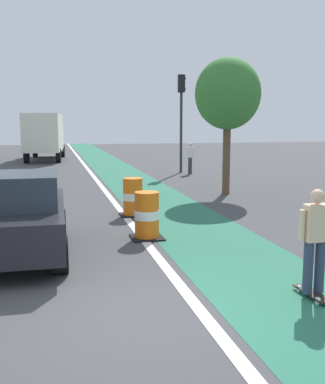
# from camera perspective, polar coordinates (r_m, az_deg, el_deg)

# --- Properties ---
(ground_plane) EXTENTS (100.00, 100.00, 0.00)m
(ground_plane) POSITION_cam_1_polar(r_m,az_deg,el_deg) (6.63, -3.21, -15.08)
(ground_plane) COLOR #424244
(bike_lane_strip) EXTENTS (2.50, 80.00, 0.01)m
(bike_lane_strip) POSITION_cam_1_polar(r_m,az_deg,el_deg) (18.50, -2.68, 0.44)
(bike_lane_strip) COLOR #286B51
(bike_lane_strip) RESTS_ON ground
(lane_divider_stripe) EXTENTS (0.20, 80.00, 0.01)m
(lane_divider_stripe) POSITION_cam_1_polar(r_m,az_deg,el_deg) (18.27, -7.30, 0.27)
(lane_divider_stripe) COLOR silver
(lane_divider_stripe) RESTS_ON ground
(skateboarder_on_lane) EXTENTS (0.57, 0.80, 1.69)m
(skateboarder_on_lane) POSITION_cam_1_polar(r_m,az_deg,el_deg) (7.30, 18.57, -5.72)
(skateboarder_on_lane) COLOR black
(skateboarder_on_lane) RESTS_ON ground
(parked_sedan_nearest) EXTENTS (1.97, 4.13, 1.70)m
(parked_sedan_nearest) POSITION_cam_1_polar(r_m,az_deg,el_deg) (9.49, -17.78, -2.88)
(parked_sedan_nearest) COLOR black
(parked_sedan_nearest) RESTS_ON ground
(traffic_barrel_front) EXTENTS (0.73, 0.73, 1.09)m
(traffic_barrel_front) POSITION_cam_1_polar(r_m,az_deg,el_deg) (10.53, -1.97, -3.01)
(traffic_barrel_front) COLOR orange
(traffic_barrel_front) RESTS_ON ground
(traffic_barrel_mid) EXTENTS (0.73, 0.73, 1.09)m
(traffic_barrel_mid) POSITION_cam_1_polar(r_m,az_deg,el_deg) (13.12, -3.73, -0.68)
(traffic_barrel_mid) COLOR orange
(traffic_barrel_mid) RESTS_ON ground
(delivery_truck_down_block) EXTENTS (2.87, 7.75, 3.23)m
(delivery_truck_down_block) POSITION_cam_1_polar(r_m,az_deg,el_deg) (33.35, -14.50, 7.05)
(delivery_truck_down_block) COLOR silver
(delivery_truck_down_block) RESTS_ON ground
(traffic_light_corner) EXTENTS (0.41, 0.32, 5.10)m
(traffic_light_corner) POSITION_cam_1_polar(r_m,az_deg,el_deg) (24.26, 2.38, 10.69)
(traffic_light_corner) COLOR #2D2D2D
(traffic_light_corner) RESTS_ON ground
(pedestrian_crossing) EXTENTS (0.34, 0.20, 1.61)m
(pedestrian_crossing) POSITION_cam_1_polar(r_m,az_deg,el_deg) (23.61, 3.48, 4.33)
(pedestrian_crossing) COLOR #33333D
(pedestrian_crossing) RESTS_ON ground
(street_tree_sidewalk) EXTENTS (2.40, 2.40, 5.00)m
(street_tree_sidewalk) POSITION_cam_1_polar(r_m,az_deg,el_deg) (17.14, 8.16, 11.98)
(street_tree_sidewalk) COLOR brown
(street_tree_sidewalk) RESTS_ON ground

